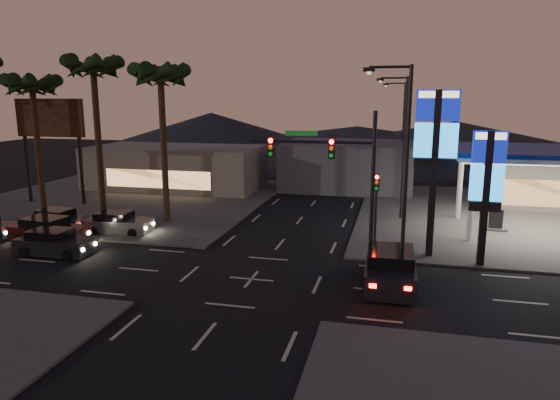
% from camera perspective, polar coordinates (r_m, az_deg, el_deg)
% --- Properties ---
extents(ground, '(140.00, 140.00, 0.00)m').
position_cam_1_polar(ground, '(24.39, -3.29, -9.03)').
color(ground, black).
rests_on(ground, ground).
extents(corner_lot_ne, '(24.00, 24.00, 0.12)m').
position_cam_1_polar(corner_lot_ne, '(39.92, 26.61, -1.95)').
color(corner_lot_ne, '#47443F').
rests_on(corner_lot_ne, ground).
extents(corner_lot_nw, '(24.00, 24.00, 0.12)m').
position_cam_1_polar(corner_lot_nw, '(44.89, -17.19, 0.17)').
color(corner_lot_nw, '#47443F').
rests_on(corner_lot_nw, ground).
extents(gas_station, '(12.20, 8.20, 5.47)m').
position_cam_1_polar(gas_station, '(35.31, 28.79, 4.50)').
color(gas_station, silver).
rests_on(gas_station, ground).
extents(convenience_store, '(10.00, 6.00, 4.00)m').
position_cam_1_polar(convenience_store, '(44.83, 27.91, 1.83)').
color(convenience_store, '#726B5B').
rests_on(convenience_store, ground).
extents(pylon_sign_tall, '(2.20, 0.35, 9.00)m').
position_cam_1_polar(pylon_sign_tall, '(27.50, 17.37, 6.52)').
color(pylon_sign_tall, black).
rests_on(pylon_sign_tall, ground).
extents(pylon_sign_short, '(1.60, 0.35, 7.00)m').
position_cam_1_polar(pylon_sign_short, '(27.00, 22.58, 2.35)').
color(pylon_sign_short, black).
rests_on(pylon_sign_short, ground).
extents(traffic_signal_mast, '(6.10, 0.39, 8.00)m').
position_cam_1_polar(traffic_signal_mast, '(24.24, 6.49, 3.57)').
color(traffic_signal_mast, black).
rests_on(traffic_signal_mast, ground).
extents(pedestal_signal, '(0.32, 0.39, 4.30)m').
position_cam_1_polar(pedestal_signal, '(29.40, 10.94, 0.30)').
color(pedestal_signal, black).
rests_on(pedestal_signal, ground).
extents(streetlight_near, '(2.14, 0.25, 10.00)m').
position_cam_1_polar(streetlight_near, '(23.03, 13.76, 4.11)').
color(streetlight_near, black).
rests_on(streetlight_near, ground).
extents(streetlight_mid, '(2.14, 0.25, 10.00)m').
position_cam_1_polar(streetlight_mid, '(35.96, 13.69, 6.73)').
color(streetlight_mid, black).
rests_on(streetlight_mid, ground).
extents(streetlight_far, '(2.14, 0.25, 10.00)m').
position_cam_1_polar(streetlight_far, '(49.93, 13.66, 8.03)').
color(streetlight_far, black).
rests_on(streetlight_far, ground).
extents(palm_a, '(4.41, 4.41, 10.86)m').
position_cam_1_polar(palm_a, '(35.01, -13.46, 12.70)').
color(palm_a, black).
rests_on(palm_a, ground).
extents(palm_b, '(4.41, 4.41, 11.46)m').
position_cam_1_polar(palm_b, '(37.52, -20.53, 13.03)').
color(palm_b, black).
rests_on(palm_b, ground).
extents(palm_c, '(4.41, 4.41, 10.26)m').
position_cam_1_polar(palm_c, '(40.46, -26.43, 10.87)').
color(palm_c, black).
rests_on(palm_c, ground).
extents(billboard, '(6.00, 0.30, 8.50)m').
position_cam_1_polar(billboard, '(44.19, -24.75, 7.66)').
color(billboard, black).
rests_on(billboard, ground).
extents(building_far_west, '(16.00, 8.00, 4.00)m').
position_cam_1_polar(building_far_west, '(48.88, -11.76, 3.66)').
color(building_far_west, '#726B5B').
rests_on(building_far_west, ground).
extents(building_far_mid, '(12.00, 9.00, 4.40)m').
position_cam_1_polar(building_far_mid, '(48.49, 7.78, 3.97)').
color(building_far_mid, '#4C4C51').
rests_on(building_far_mid, ground).
extents(hill_left, '(40.00, 40.00, 6.00)m').
position_cam_1_polar(hill_left, '(87.91, -7.85, 7.91)').
color(hill_left, black).
rests_on(hill_left, ground).
extents(hill_right, '(50.00, 50.00, 5.00)m').
position_cam_1_polar(hill_right, '(82.50, 19.26, 6.78)').
color(hill_right, black).
rests_on(hill_right, ground).
extents(hill_center, '(60.00, 60.00, 4.00)m').
position_cam_1_polar(hill_center, '(82.37, 8.74, 6.94)').
color(hill_center, black).
rests_on(hill_center, ground).
extents(car_lane_a_front, '(4.35, 1.87, 1.41)m').
position_cam_1_polar(car_lane_a_front, '(30.54, -24.38, -4.50)').
color(car_lane_a_front, black).
rests_on(car_lane_a_front, ground).
extents(car_lane_a_mid, '(4.86, 2.35, 1.54)m').
position_cam_1_polar(car_lane_a_mid, '(33.08, -24.90, -3.25)').
color(car_lane_a_mid, black).
rests_on(car_lane_a_mid, ground).
extents(car_lane_b_front, '(4.42, 2.06, 1.41)m').
position_cam_1_polar(car_lane_b_front, '(33.71, -18.06, -2.57)').
color(car_lane_b_front, '#535355').
rests_on(car_lane_b_front, ground).
extents(car_lane_b_mid, '(4.37, 2.13, 1.39)m').
position_cam_1_polar(car_lane_b_mid, '(36.00, -23.97, -2.14)').
color(car_lane_b_mid, black).
rests_on(car_lane_b_mid, ground).
extents(suv_station, '(2.40, 5.35, 1.77)m').
position_cam_1_polar(suv_station, '(24.02, 12.49, -7.55)').
color(suv_station, black).
rests_on(suv_station, ground).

